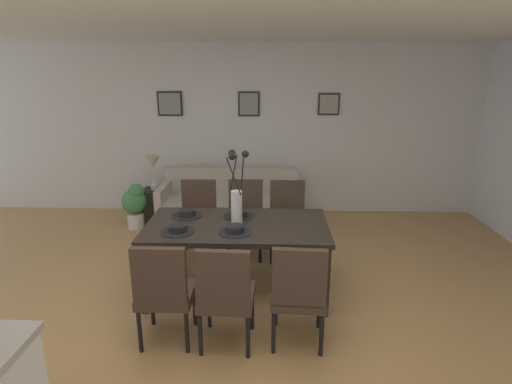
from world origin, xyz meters
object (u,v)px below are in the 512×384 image
(dining_chair_mid_left, at_px, (299,290))
(side_table, at_px, (156,206))
(dining_table, at_px, (237,231))
(framed_picture_left, at_px, (170,104))
(bowl_far_right, at_px, (238,213))
(sofa, at_px, (230,206))
(centerpiece_vase, at_px, (237,197))
(dining_chair_near_right, at_px, (198,215))
(bowl_near_left, at_px, (178,228))
(potted_plant, at_px, (135,203))
(bowl_far_left, at_px, (235,228))
(table_lamp, at_px, (153,165))
(framed_picture_right, at_px, (329,104))
(framed_picture_center, at_px, (249,104))
(dining_chair_mid_right, at_px, (287,216))
(dining_chair_near_left, at_px, (164,289))
(dining_chair_far_right, at_px, (245,214))
(bowl_near_right, at_px, (187,212))
(dining_chair_far_left, at_px, (225,292))

(dining_chair_mid_left, height_order, side_table, dining_chair_mid_left)
(dining_table, relative_size, framed_picture_left, 4.71)
(bowl_far_right, distance_m, sofa, 1.79)
(dining_chair_mid_left, xyz_separation_m, centerpiece_vase, (-0.56, 0.87, 0.51))
(dining_chair_near_right, relative_size, bowl_near_left, 5.41)
(bowl_near_left, height_order, sofa, bowl_near_left)
(sofa, xyz_separation_m, potted_plant, (-1.35, -0.17, 0.09))
(dining_table, distance_m, framed_picture_left, 3.02)
(bowl_far_left, bearing_deg, sofa, 96.74)
(sofa, height_order, table_lamp, table_lamp)
(bowl_far_right, bearing_deg, framed_picture_right, 62.64)
(bowl_far_left, relative_size, framed_picture_right, 0.52)
(framed_picture_center, bearing_deg, centerpiece_vase, -89.98)
(dining_chair_mid_right, height_order, centerpiece_vase, centerpiece_vase)
(bowl_far_right, distance_m, framed_picture_right, 2.80)
(dining_chair_near_left, bearing_deg, side_table, 106.49)
(bowl_near_left, bearing_deg, bowl_far_right, 39.15)
(sofa, bearing_deg, dining_table, -82.50)
(dining_chair_mid_right, height_order, bowl_near_left, dining_chair_mid_right)
(dining_chair_mid_right, distance_m, framed_picture_left, 2.70)
(dining_chair_mid_left, relative_size, sofa, 0.46)
(bowl_near_left, xyz_separation_m, side_table, (-0.82, 2.16, -0.52))
(dining_table, xyz_separation_m, dining_chair_mid_right, (0.54, 0.90, -0.15))
(dining_chair_mid_left, bearing_deg, dining_chair_far_right, 106.38)
(dining_chair_mid_left, bearing_deg, dining_chair_mid_right, 90.54)
(dining_chair_mid_left, height_order, framed_picture_center, framed_picture_center)
(dining_chair_mid_right, relative_size, framed_picture_right, 2.80)
(framed_picture_left, distance_m, potted_plant, 1.62)
(sofa, bearing_deg, bowl_far_left, -83.26)
(table_lamp, bearing_deg, side_table, -90.00)
(dining_chair_far_right, relative_size, sofa, 0.46)
(dining_chair_far_right, height_order, bowl_near_left, dining_chair_far_right)
(bowl_near_right, xyz_separation_m, table_lamp, (-0.82, 1.72, 0.11))
(dining_chair_far_left, bearing_deg, bowl_far_right, 88.72)
(dining_chair_mid_right, distance_m, bowl_near_right, 1.31)
(table_lamp, bearing_deg, centerpiece_vase, -54.95)
(framed_picture_center, bearing_deg, table_lamp, -155.45)
(framed_picture_right, bearing_deg, potted_plant, -163.79)
(dining_chair_far_right, distance_m, framed_picture_left, 2.38)
(centerpiece_vase, relative_size, framed_picture_right, 2.24)
(sofa, relative_size, table_lamp, 3.91)
(bowl_near_right, bearing_deg, potted_plant, 124.98)
(dining_chair_near_right, distance_m, dining_chair_mid_left, 2.08)
(dining_chair_near_right, relative_size, potted_plant, 1.37)
(dining_chair_mid_right, xyz_separation_m, potted_plant, (-2.15, 0.85, -0.14))
(dining_chair_far_right, xyz_separation_m, side_table, (-1.39, 1.02, -0.25))
(potted_plant, bearing_deg, bowl_far_left, -50.71)
(dining_chair_mid_left, relative_size, side_table, 1.77)
(framed_picture_center, xyz_separation_m, framed_picture_right, (1.21, 0.00, 0.00))
(dining_chair_mid_right, bearing_deg, potted_plant, 158.51)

